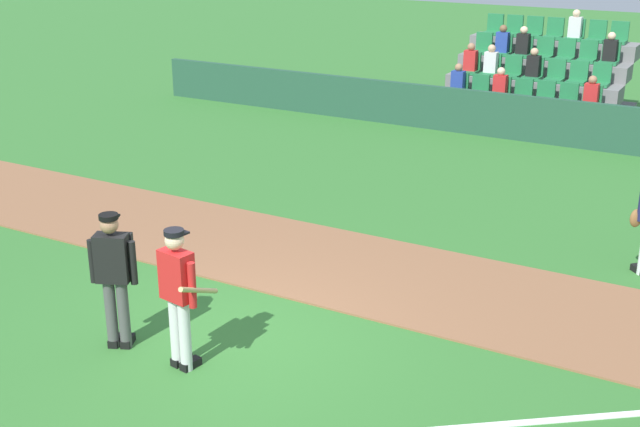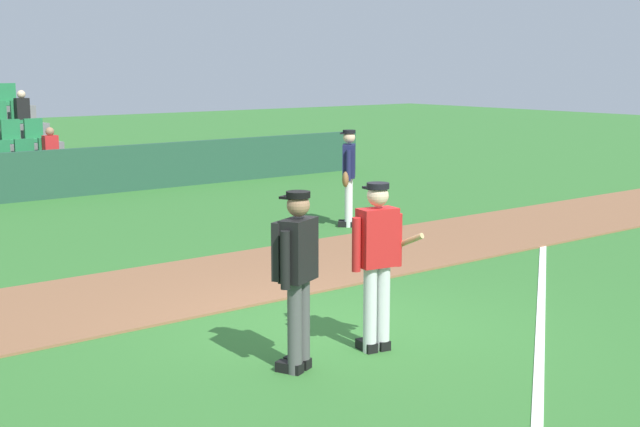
% 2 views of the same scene
% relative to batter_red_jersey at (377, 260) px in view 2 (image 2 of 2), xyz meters
% --- Properties ---
extents(ground_plane, '(80.00, 80.00, 0.00)m').
position_rel_batter_red_jersey_xyz_m(ground_plane, '(0.11, 0.79, -0.97)').
color(ground_plane, '#33702D').
extents(infield_dirt_path, '(28.00, 2.70, 0.03)m').
position_rel_batter_red_jersey_xyz_m(infield_dirt_path, '(0.11, 3.53, -0.95)').
color(infield_dirt_path, brown).
rests_on(infield_dirt_path, ground).
extents(foul_line_chalk, '(9.63, 7.33, 0.01)m').
position_rel_batter_red_jersey_xyz_m(foul_line_chalk, '(3.11, 0.29, -0.96)').
color(foul_line_chalk, white).
rests_on(foul_line_chalk, ground).
extents(batter_red_jersey, '(0.64, 0.80, 1.76)m').
position_rel_batter_red_jersey_xyz_m(batter_red_jersey, '(0.00, 0.00, 0.00)').
color(batter_red_jersey, silver).
rests_on(batter_red_jersey, ground).
extents(umpire_home_plate, '(0.55, 0.43, 1.76)m').
position_rel_batter_red_jersey_xyz_m(umpire_home_plate, '(-1.01, 0.03, 0.03)').
color(umpire_home_plate, '#4C4C4C').
rests_on(umpire_home_plate, ground).
extents(runner_navy_jersey, '(0.55, 0.51, 1.76)m').
position_rel_batter_red_jersey_xyz_m(runner_navy_jersey, '(4.32, 5.56, -0.01)').
color(runner_navy_jersey, white).
rests_on(runner_navy_jersey, ground).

